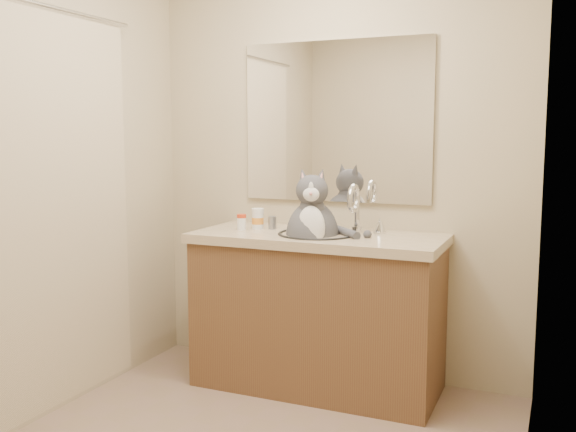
# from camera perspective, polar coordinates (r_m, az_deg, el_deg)

# --- Properties ---
(room) EXTENTS (2.22, 2.52, 2.42)m
(room) POSITION_cam_1_polar(r_m,az_deg,el_deg) (2.52, -5.04, 3.21)
(room) COLOR #886E5E
(room) RESTS_ON ground
(vanity) EXTENTS (1.34, 0.59, 1.12)m
(vanity) POSITION_cam_1_polar(r_m,az_deg,el_deg) (3.52, 2.65, -8.15)
(vanity) COLOR brown
(vanity) RESTS_ON ground
(mirror) EXTENTS (1.10, 0.02, 0.90)m
(mirror) POSITION_cam_1_polar(r_m,az_deg,el_deg) (3.65, 4.25, 8.35)
(mirror) COLOR white
(mirror) RESTS_ON room
(shower_curtain) EXTENTS (0.02, 1.30, 1.93)m
(shower_curtain) POSITION_cam_1_polar(r_m,az_deg,el_deg) (3.24, -20.68, 0.65)
(shower_curtain) COLOR beige
(shower_curtain) RESTS_ON ground
(cat) EXTENTS (0.47, 0.38, 0.56)m
(cat) POSITION_cam_1_polar(r_m,az_deg,el_deg) (3.41, 2.20, -1.29)
(cat) COLOR #4A4B50
(cat) RESTS_ON vanity
(pill_bottle_redcap) EXTENTS (0.06, 0.06, 0.09)m
(pill_bottle_redcap) POSITION_cam_1_polar(r_m,az_deg,el_deg) (3.57, -4.15, -0.54)
(pill_bottle_redcap) COLOR white
(pill_bottle_redcap) RESTS_ON vanity
(pill_bottle_orange) EXTENTS (0.08, 0.08, 0.12)m
(pill_bottle_orange) POSITION_cam_1_polar(r_m,az_deg,el_deg) (3.61, -2.71, -0.28)
(pill_bottle_orange) COLOR white
(pill_bottle_orange) RESTS_ON vanity
(grey_canister) EXTENTS (0.05, 0.05, 0.07)m
(grey_canister) POSITION_cam_1_polar(r_m,az_deg,el_deg) (3.60, -1.40, -0.59)
(grey_canister) COLOR gray
(grey_canister) RESTS_ON vanity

